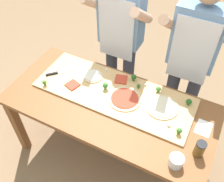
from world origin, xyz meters
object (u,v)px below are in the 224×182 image
at_px(pizza_whole_white_garlic, 93,76).
at_px(broccoli_floret_front_mid, 44,83).
at_px(sauce_jar, 200,149).
at_px(broccoli_floret_back_right, 179,131).
at_px(cheese_crumble_a, 106,70).
at_px(pizza_whole_tomato_red, 125,99).
at_px(broccoli_floret_center_left, 139,86).
at_px(pizza_whole_cheese_artichoke, 162,107).
at_px(broccoli_floret_back_mid, 189,102).
at_px(recipe_note, 204,128).
at_px(cook_left, 121,33).
at_px(broccoli_floret_center_right, 134,77).
at_px(cook_right, 192,54).
at_px(pizza_slice_near_left, 121,79).
at_px(broccoli_floret_front_left, 158,89).
at_px(cheese_crumble_c, 169,125).
at_px(chefs_knife, 56,73).
at_px(cheese_crumble_b, 146,85).
at_px(broccoli_floret_back_left, 105,86).
at_px(flour_cup, 176,161).
at_px(prep_table, 109,111).
at_px(pizza_slice_near_right, 72,85).

relative_size(pizza_whole_white_garlic, broccoli_floret_front_mid, 3.27).
relative_size(pizza_whole_white_garlic, sauce_jar, 1.35).
distance_m(broccoli_floret_back_right, cheese_crumble_a, 0.87).
distance_m(pizza_whole_tomato_red, sauce_jar, 0.70).
xyz_separation_m(pizza_whole_tomato_red, broccoli_floret_center_left, (0.05, 0.17, 0.02)).
height_order(pizza_whole_cheese_artichoke, broccoli_floret_back_mid, broccoli_floret_back_mid).
bearing_deg(pizza_whole_cheese_artichoke, recipe_note, -5.42).
height_order(broccoli_floret_back_right, cook_left, cook_left).
distance_m(broccoli_floret_back_right, broccoli_floret_center_right, 0.63).
relative_size(cook_left, cook_right, 1.00).
height_order(pizza_slice_near_left, cook_left, cook_left).
height_order(broccoli_floret_front_left, sauce_jar, sauce_jar).
bearing_deg(cheese_crumble_c, pizza_slice_near_left, 152.27).
xyz_separation_m(chefs_knife, cheese_crumble_b, (0.78, 0.23, 0.00)).
height_order(cheese_crumble_b, recipe_note, cheese_crumble_b).
distance_m(pizza_whole_cheese_artichoke, broccoli_floret_center_left, 0.28).
bearing_deg(pizza_slice_near_left, cheese_crumble_a, 165.20).
bearing_deg(cook_left, cheese_crumble_c, -42.06).
bearing_deg(sauce_jar, broccoli_floret_back_left, 164.23).
bearing_deg(chefs_knife, pizza_whole_white_garlic, 20.63).
distance_m(cheese_crumble_c, flour_cup, 0.30).
bearing_deg(broccoli_floret_back_right, broccoli_floret_front_left, 130.27).
bearing_deg(pizza_whole_tomato_red, broccoli_floret_front_mid, -166.06).
bearing_deg(broccoli_floret_back_mid, prep_table, -155.51).
xyz_separation_m(broccoli_floret_back_mid, sauce_jar, (0.18, -0.40, 0.02)).
relative_size(cheese_crumble_c, flour_cup, 0.20).
xyz_separation_m(pizza_whole_white_garlic, flour_cup, (0.92, -0.48, 0.01)).
xyz_separation_m(pizza_slice_near_right, broccoli_floret_back_left, (0.28, 0.09, 0.04)).
distance_m(chefs_knife, cook_left, 0.70).
bearing_deg(pizza_whole_tomato_red, cook_right, 57.24).
relative_size(pizza_slice_near_right, cheese_crumble_a, 5.63).
height_order(broccoli_floret_center_right, sauce_jar, sauce_jar).
bearing_deg(broccoli_floret_front_left, broccoli_floret_front_mid, -157.33).
bearing_deg(chefs_knife, cheese_crumble_a, 31.88).
relative_size(pizza_whole_cheese_artichoke, broccoli_floret_front_left, 4.84).
xyz_separation_m(broccoli_floret_center_left, sauce_jar, (0.61, -0.38, 0.02)).
xyz_separation_m(broccoli_floret_front_left, broccoli_floret_center_right, (-0.24, 0.03, 0.01)).
bearing_deg(pizza_whole_white_garlic, broccoli_floret_center_right, 18.69).
bearing_deg(pizza_slice_near_left, flour_cup, -39.22).
bearing_deg(broccoli_floret_center_left, prep_table, -121.10).
bearing_deg(broccoli_floret_back_right, broccoli_floret_center_right, 145.38).
bearing_deg(recipe_note, pizza_whole_white_garlic, 174.98).
relative_size(broccoli_floret_front_left, cook_left, 0.03).
xyz_separation_m(broccoli_floret_back_mid, broccoli_floret_center_right, (-0.51, 0.05, 0.01)).
distance_m(prep_table, cook_left, 0.76).
xyz_separation_m(pizza_slice_near_left, broccoli_floret_front_left, (0.34, 0.01, 0.03)).
relative_size(pizza_whole_tomato_red, pizza_slice_near_left, 2.59).
bearing_deg(cheese_crumble_c, broccoli_floret_center_right, 143.35).
relative_size(broccoli_floret_center_left, cook_left, 0.03).
xyz_separation_m(broccoli_floret_front_left, cook_right, (0.15, 0.36, 0.17)).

